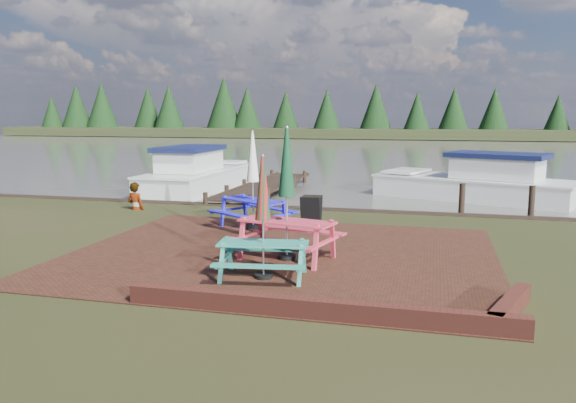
# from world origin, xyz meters

# --- Properties ---
(ground) EXTENTS (120.00, 120.00, 0.00)m
(ground) POSITION_xyz_m (0.00, 0.00, 0.00)
(ground) COLOR black
(ground) RESTS_ON ground
(paving) EXTENTS (9.00, 7.50, 0.02)m
(paving) POSITION_xyz_m (0.00, 1.00, 0.01)
(paving) COLOR #371B11
(paving) RESTS_ON ground
(brick_wall) EXTENTS (6.21, 1.79, 0.30)m
(brick_wall) POSITION_xyz_m (2.15, -2.42, 0.15)
(brick_wall) COLOR #4C1E16
(brick_wall) RESTS_ON ground
(water) EXTENTS (120.00, 60.00, 0.02)m
(water) POSITION_xyz_m (0.00, 37.00, 0.00)
(water) COLOR #4B4940
(water) RESTS_ON ground
(far_treeline) EXTENTS (120.00, 10.00, 8.10)m
(far_treeline) POSITION_xyz_m (0.00, 66.00, 3.28)
(far_treeline) COLOR black
(far_treeline) RESTS_ON ground
(picnic_table_teal) EXTENTS (1.83, 1.67, 2.27)m
(picnic_table_teal) POSITION_xyz_m (0.16, -0.84, 0.80)
(picnic_table_teal) COLOR #28816E
(picnic_table_teal) RESTS_ON ground
(picnic_table_red) EXTENTS (2.33, 2.17, 2.74)m
(picnic_table_red) POSITION_xyz_m (0.22, 0.61, 0.96)
(picnic_table_red) COLOR #CB3448
(picnic_table_red) RESTS_ON ground
(picnic_table_blue) EXTENTS (2.43, 2.36, 2.57)m
(picnic_table_blue) POSITION_xyz_m (-1.46, 3.51, 0.90)
(picnic_table_blue) COLOR #1F1CD8
(picnic_table_blue) RESTS_ON ground
(chalkboard) EXTENTS (0.53, 0.50, 0.85)m
(chalkboard) POSITION_xyz_m (-0.00, 4.03, 0.44)
(chalkboard) COLOR black
(chalkboard) RESTS_ON ground
(jetty) EXTENTS (1.76, 9.08, 1.00)m
(jetty) POSITION_xyz_m (-3.50, 11.28, 0.11)
(jetty) COLOR black
(jetty) RESTS_ON ground
(boat_jetty) EXTENTS (2.51, 7.23, 2.09)m
(boat_jetty) POSITION_xyz_m (-6.55, 11.43, 0.43)
(boat_jetty) COLOR silver
(boat_jetty) RESTS_ON ground
(boat_near) EXTENTS (7.70, 5.04, 1.97)m
(boat_near) POSITION_xyz_m (4.74, 11.68, 0.39)
(boat_near) COLOR silver
(boat_near) RESTS_ON ground
(person) EXTENTS (0.70, 0.53, 1.72)m
(person) POSITION_xyz_m (-6.03, 5.43, 0.86)
(person) COLOR gray
(person) RESTS_ON ground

